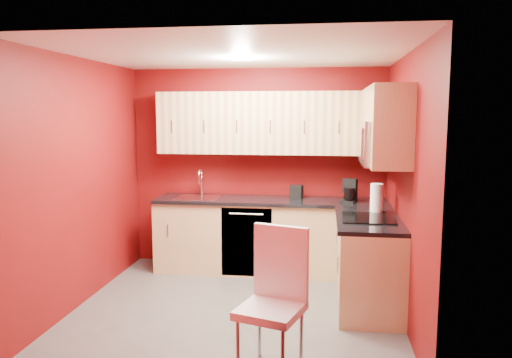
% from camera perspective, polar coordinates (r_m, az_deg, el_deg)
% --- Properties ---
extents(floor, '(3.20, 3.20, 0.00)m').
position_cam_1_polar(floor, '(5.19, -2.15, -14.45)').
color(floor, '#534F4D').
rests_on(floor, ground).
extents(ceiling, '(3.20, 3.20, 0.00)m').
position_cam_1_polar(ceiling, '(4.85, -2.30, 14.11)').
color(ceiling, white).
rests_on(ceiling, wall_back).
extents(wall_back, '(3.20, 0.00, 3.20)m').
position_cam_1_polar(wall_back, '(6.34, 0.18, 1.24)').
color(wall_back, '#67090D').
rests_on(wall_back, floor).
extents(wall_front, '(3.20, 0.00, 3.20)m').
position_cam_1_polar(wall_front, '(3.42, -6.69, -4.21)').
color(wall_front, '#67090D').
rests_on(wall_front, floor).
extents(wall_left, '(0.00, 3.00, 3.00)m').
position_cam_1_polar(wall_left, '(5.38, -19.23, -0.30)').
color(wall_left, '#67090D').
rests_on(wall_left, floor).
extents(wall_right, '(0.00, 3.00, 3.00)m').
position_cam_1_polar(wall_right, '(4.85, 16.73, -1.02)').
color(wall_right, '#67090D').
rests_on(wall_right, floor).
extents(base_cabinets_back, '(2.80, 0.60, 0.87)m').
position_cam_1_polar(base_cabinets_back, '(6.16, 1.65, -6.64)').
color(base_cabinets_back, '#DCBC7D').
rests_on(base_cabinets_back, floor).
extents(base_cabinets_right, '(0.60, 1.30, 0.87)m').
position_cam_1_polar(base_cabinets_right, '(5.23, 12.68, -9.42)').
color(base_cabinets_right, '#DCBC7D').
rests_on(base_cabinets_right, floor).
extents(countertop_back, '(2.80, 0.63, 0.04)m').
position_cam_1_polar(countertop_back, '(6.05, 1.65, -2.50)').
color(countertop_back, black).
rests_on(countertop_back, base_cabinets_back).
extents(countertop_right, '(0.63, 1.27, 0.04)m').
position_cam_1_polar(countertop_right, '(5.10, 12.68, -4.57)').
color(countertop_right, black).
rests_on(countertop_right, base_cabinets_right).
extents(upper_cabinets_back, '(2.80, 0.35, 0.75)m').
position_cam_1_polar(upper_cabinets_back, '(6.10, 1.83, 6.41)').
color(upper_cabinets_back, '#DCBC7C').
rests_on(upper_cabinets_back, wall_back).
extents(upper_cabinets_right, '(0.35, 1.55, 0.75)m').
position_cam_1_polar(upper_cabinets_right, '(5.21, 14.36, 6.68)').
color(upper_cabinets_right, '#DCBC7C').
rests_on(upper_cabinets_right, wall_right).
extents(microwave, '(0.42, 0.76, 0.42)m').
position_cam_1_polar(microwave, '(4.98, 14.22, 4.03)').
color(microwave, silver).
rests_on(microwave, upper_cabinets_right).
extents(cooktop, '(0.50, 0.55, 0.01)m').
position_cam_1_polar(cooktop, '(5.06, 12.66, -4.38)').
color(cooktop, black).
rests_on(cooktop, countertop_right).
extents(sink, '(0.52, 0.42, 0.35)m').
position_cam_1_polar(sink, '(6.22, -6.60, -1.76)').
color(sink, silver).
rests_on(sink, countertop_back).
extents(dishwasher_front, '(0.60, 0.02, 0.82)m').
position_cam_1_polar(dishwasher_front, '(5.92, -1.09, -7.24)').
color(dishwasher_front, black).
rests_on(dishwasher_front, base_cabinets_back).
extents(downlight, '(0.20, 0.20, 0.01)m').
position_cam_1_polar(downlight, '(5.14, -1.69, 13.57)').
color(downlight, white).
rests_on(downlight, ceiling).
extents(coffee_maker, '(0.22, 0.26, 0.27)m').
position_cam_1_polar(coffee_maker, '(5.91, 10.54, -1.34)').
color(coffee_maker, black).
rests_on(coffee_maker, countertop_back).
extents(napkin_holder, '(0.16, 0.16, 0.16)m').
position_cam_1_polar(napkin_holder, '(6.14, 4.64, -1.46)').
color(napkin_holder, black).
rests_on(napkin_holder, countertop_back).
extents(paper_towel, '(0.22, 0.22, 0.31)m').
position_cam_1_polar(paper_towel, '(5.35, 13.62, -2.15)').
color(paper_towel, white).
rests_on(paper_towel, countertop_right).
extents(dining_chair, '(0.56, 0.57, 1.09)m').
position_cam_1_polar(dining_chair, '(3.83, 1.67, -13.92)').
color(dining_chair, silver).
rests_on(dining_chair, floor).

